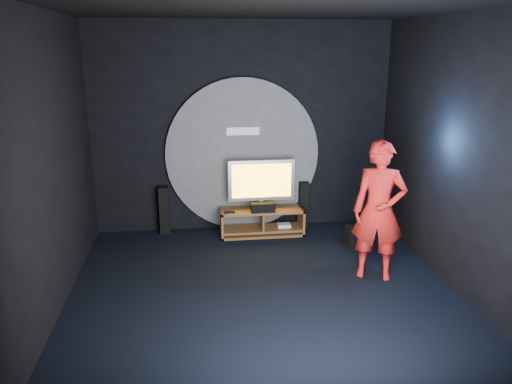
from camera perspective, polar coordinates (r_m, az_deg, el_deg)
The scene contains 15 objects.
floor at distance 6.64m, azimuth 0.86°, elevation -11.31°, with size 5.00×5.00×0.00m, color black.
back_wall at distance 8.47m, azimuth -1.59°, elevation 7.29°, with size 5.00×0.04×3.50m, color black.
front_wall at distance 3.68m, azimuth 6.72°, elevation -4.95°, with size 5.00×0.04×3.50m, color black.
left_wall at distance 6.18m, azimuth -22.67°, elevation 2.64°, with size 0.04×5.00×3.50m, color black.
right_wall at distance 6.85m, azimuth 22.13°, elevation 3.94°, with size 0.04×5.00×3.50m, color black.
ceiling at distance 5.90m, azimuth 1.01°, elevation 20.47°, with size 5.00×5.00×0.01m, color black.
wall_disc_panel at distance 8.49m, azimuth -1.52°, elevation 4.24°, with size 2.60×0.11×2.60m.
media_console at distance 8.46m, azimuth 0.72°, elevation -3.62°, with size 1.40×0.45×0.45m.
tv at distance 8.31m, azimuth 0.62°, elevation 1.13°, with size 1.11×0.22×0.83m.
center_speaker at distance 8.22m, azimuth 0.81°, elevation -1.77°, with size 0.40×0.15×0.15m, color black.
remote at distance 8.20m, azimuth -3.03°, elevation -2.32°, with size 0.18×0.05×0.02m, color black.
tower_speaker_left at distance 8.60m, azimuth -10.44°, elevation -2.04°, with size 0.16×0.18×0.82m, color black.
tower_speaker_right at distance 8.81m, azimuth 5.43°, elevation -1.41°, with size 0.16×0.18×0.82m, color black.
subwoofer at distance 8.19m, azimuth 11.30°, elevation -4.92°, with size 0.28×0.28×0.31m, color black.
player at distance 6.90m, azimuth 13.87°, elevation -2.11°, with size 0.70×0.46×1.91m, color red.
Camera 1 is at (-0.87, -5.82, 3.08)m, focal length 35.00 mm.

